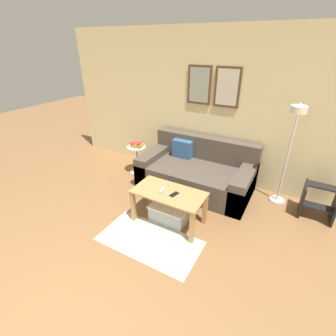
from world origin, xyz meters
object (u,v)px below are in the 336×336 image
object	(u,v)px
couch	(196,172)
storage_bin	(170,213)
side_table	(137,157)
step_stool	(319,201)
coffee_table	(169,198)
cell_phone	(174,194)
book_stack	(136,144)
floor_lamp	(292,139)
remote_control	(162,190)

from	to	relation	value
couch	storage_bin	world-z (taller)	couch
side_table	step_stool	bearing A→B (deg)	3.01
coffee_table	step_stool	xyz separation A→B (m)	(1.82, 1.17, -0.14)
side_table	couch	bearing A→B (deg)	2.47
cell_phone	step_stool	world-z (taller)	cell_phone
step_stool	book_stack	bearing A→B (deg)	-177.13
side_table	coffee_table	bearing A→B (deg)	-38.44
side_table	cell_phone	bearing A→B (deg)	-37.01
floor_lamp	book_stack	size ratio (longest dim) A/B	6.85
couch	remote_control	xyz separation A→B (m)	(-0.05, -1.07, 0.22)
book_stack	remote_control	world-z (taller)	book_stack
coffee_table	side_table	size ratio (longest dim) A/B	1.85
side_table	cell_phone	size ratio (longest dim) A/B	3.81
storage_bin	floor_lamp	world-z (taller)	floor_lamp
side_table	remote_control	distance (m)	1.57
cell_phone	step_stool	size ratio (longest dim) A/B	0.29
step_stool	floor_lamp	bearing A→B (deg)	179.76
couch	floor_lamp	size ratio (longest dim) A/B	1.19
coffee_table	floor_lamp	xyz separation A→B (m)	(1.28, 1.17, 0.72)
couch	floor_lamp	xyz separation A→B (m)	(1.33, 0.11, 0.83)
floor_lamp	step_stool	bearing A→B (deg)	-0.24
couch	cell_phone	world-z (taller)	couch
cell_phone	coffee_table	bearing A→B (deg)	-178.21
cell_phone	step_stool	xyz separation A→B (m)	(1.73, 1.19, -0.24)
couch	remote_control	bearing A→B (deg)	-92.56
book_stack	remote_control	xyz separation A→B (m)	(1.18, -1.03, -0.07)
couch	side_table	world-z (taller)	couch
couch	storage_bin	distance (m)	1.04
floor_lamp	cell_phone	size ratio (longest dim) A/B	11.30
remote_control	side_table	bearing A→B (deg)	132.35
floor_lamp	cell_phone	world-z (taller)	floor_lamp
remote_control	coffee_table	bearing A→B (deg)	0.41
coffee_table	side_table	distance (m)	1.63
coffee_table	cell_phone	bearing A→B (deg)	-11.72
couch	coffee_table	xyz separation A→B (m)	(0.04, -1.06, 0.11)
side_table	storage_bin	bearing A→B (deg)	-37.65
couch	side_table	distance (m)	1.23
floor_lamp	remote_control	world-z (taller)	floor_lamp
floor_lamp	remote_control	distance (m)	1.91
storage_bin	step_stool	distance (m)	2.16
floor_lamp	book_stack	bearing A→B (deg)	-176.47
coffee_table	remote_control	xyz separation A→B (m)	(-0.09, -0.01, 0.11)
couch	coffee_table	world-z (taller)	couch
cell_phone	couch	bearing A→B (deg)	110.76
book_stack	step_stool	size ratio (longest dim) A/B	0.48
step_stool	cell_phone	bearing A→B (deg)	-145.44
side_table	remote_control	size ratio (longest dim) A/B	3.56
floor_lamp	step_stool	world-z (taller)	floor_lamp
side_table	book_stack	bearing A→B (deg)	83.58
couch	remote_control	distance (m)	1.10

